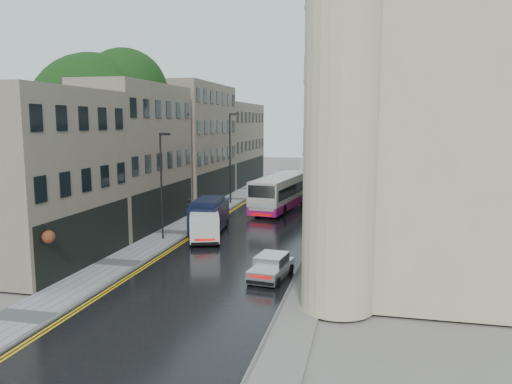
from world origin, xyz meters
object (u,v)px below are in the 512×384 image
at_px(white_lorry, 304,177).
at_px(pedestrian, 189,209).
at_px(tree_far, 165,142).
at_px(lamp_post_near, 161,187).
at_px(lamp_post_far, 230,159).
at_px(cream_bus, 258,197).
at_px(navy_van, 191,219).
at_px(white_van, 191,231).
at_px(tree_near, 94,139).
at_px(silver_hatchback, 250,272).

bearing_deg(white_lorry, pedestrian, -112.90).
bearing_deg(tree_far, pedestrian, -57.26).
height_order(lamp_post_near, lamp_post_far, lamp_post_far).
distance_m(cream_bus, navy_van, 10.22).
bearing_deg(white_lorry, cream_bus, -100.50).
distance_m(white_van, lamp_post_near, 3.97).
bearing_deg(tree_near, cream_bus, 36.51).
relative_size(tree_near, white_lorry, 1.63).
distance_m(white_van, pedestrian, 8.64).
bearing_deg(cream_bus, white_van, -91.20).
height_order(tree_near, lamp_post_near, tree_near).
xyz_separation_m(silver_hatchback, pedestrian, (-8.76, 14.79, 0.34)).
xyz_separation_m(white_van, navy_van, (-0.96, 2.56, 0.30)).
distance_m(cream_bus, lamp_post_far, 6.91).
relative_size(lamp_post_near, lamp_post_far, 0.82).
bearing_deg(cream_bus, navy_van, -98.59).
relative_size(tree_far, navy_van, 2.39).
bearing_deg(lamp_post_far, silver_hatchback, -87.54).
bearing_deg(tree_far, navy_van, -61.28).
relative_size(tree_near, pedestrian, 7.69).
height_order(tree_near, silver_hatchback, tree_near).
relative_size(white_van, pedestrian, 2.51).
bearing_deg(tree_far, lamp_post_near, -68.09).
bearing_deg(tree_near, navy_van, -11.22).
distance_m(silver_hatchback, lamp_post_near, 11.88).
height_order(tree_near, tree_far, tree_near).
relative_size(white_van, lamp_post_near, 0.62).
xyz_separation_m(tree_near, lamp_post_near, (6.71, -2.95, -3.16)).
bearing_deg(cream_bus, lamp_post_far, 135.94).
xyz_separation_m(white_van, lamp_post_near, (-2.57, 1.26, 2.74)).
bearing_deg(lamp_post_near, white_van, -16.01).
bearing_deg(pedestrian, tree_near, 29.44).
bearing_deg(tree_near, white_van, -24.39).
height_order(tree_far, pedestrian, tree_far).
height_order(cream_bus, silver_hatchback, cream_bus).
xyz_separation_m(cream_bus, silver_hatchback, (3.87, -19.12, -0.92)).
bearing_deg(lamp_post_near, pedestrian, 104.63).
distance_m(navy_van, lamp_post_near, 3.20).
bearing_deg(silver_hatchback, navy_van, 132.71).
bearing_deg(tree_near, lamp_post_near, -23.70).
distance_m(tree_near, lamp_post_far, 15.05).
distance_m(cream_bus, silver_hatchback, 19.53).
bearing_deg(tree_far, tree_near, -91.32).
xyz_separation_m(cream_bus, lamp_post_far, (-3.93, 4.85, 2.97)).
xyz_separation_m(tree_near, white_lorry, (13.87, 18.85, -4.69)).
bearing_deg(tree_near, white_lorry, 53.65).
bearing_deg(white_lorry, navy_van, -100.88).
bearing_deg(white_van, pedestrian, 91.91).
height_order(white_lorry, lamp_post_near, lamp_post_near).
bearing_deg(white_van, lamp_post_near, 134.70).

